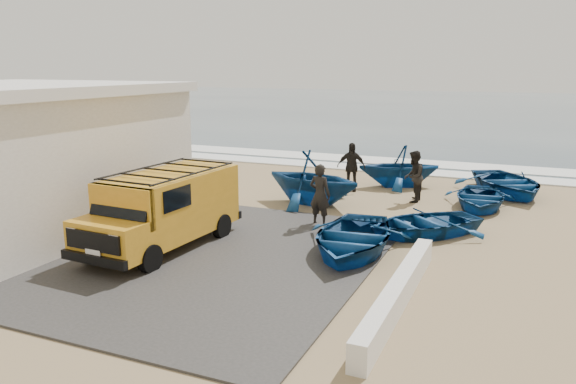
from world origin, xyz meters
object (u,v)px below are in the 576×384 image
(van, at_px, (164,207))
(boat_mid_left, at_px, (312,178))
(boat_near_left, at_px, (352,238))
(fisherman_back, at_px, (351,167))
(boat_near_right, at_px, (423,223))
(boat_far_left, at_px, (399,166))
(fisherman_front, at_px, (320,195))
(boat_mid_right, at_px, (480,198))
(fisherman_middle, at_px, (414,177))
(boat_far_right, at_px, (507,183))
(parapet, at_px, (398,292))

(van, height_order, boat_mid_left, van)
(boat_near_left, height_order, fisherman_back, fisherman_back)
(boat_near_right, distance_m, boat_far_left, 6.83)
(boat_near_left, height_order, fisherman_front, fisherman_front)
(fisherman_front, bearing_deg, boat_mid_left, -54.79)
(boat_mid_right, bearing_deg, fisherman_front, -139.92)
(fisherman_middle, bearing_deg, van, -33.42)
(boat_far_left, relative_size, boat_far_right, 0.75)
(boat_near_right, xyz_separation_m, boat_far_left, (-2.16, 6.46, 0.49))
(boat_mid_right, xyz_separation_m, fisherman_middle, (-2.31, -0.03, 0.57))
(van, distance_m, boat_far_right, 13.40)
(boat_near_left, height_order, boat_mid_right, boat_near_left)
(boat_near_left, bearing_deg, van, -167.75)
(parapet, height_order, fisherman_back, fisherman_back)
(fisherman_front, bearing_deg, boat_near_right, -167.83)
(boat_far_left, bearing_deg, fisherman_middle, -0.85)
(van, relative_size, fisherman_back, 2.63)
(fisherman_middle, bearing_deg, boat_mid_left, -61.55)
(parapet, height_order, boat_far_right, boat_far_right)
(fisherman_middle, bearing_deg, parapet, 8.80)
(boat_mid_right, bearing_deg, fisherman_back, 165.91)
(boat_near_right, distance_m, fisherman_middle, 4.23)
(boat_far_left, bearing_deg, boat_near_left, -19.79)
(boat_near_right, bearing_deg, van, -103.32)
(boat_far_left, xyz_separation_m, boat_far_right, (4.12, 0.27, -0.40))
(fisherman_middle, bearing_deg, boat_mid_right, 90.02)
(boat_near_left, xyz_separation_m, boat_far_right, (3.39, 9.07, 0.02))
(van, bearing_deg, boat_mid_left, 75.98)
(parapet, bearing_deg, fisherman_back, 112.39)
(boat_mid_left, xyz_separation_m, fisherman_front, (1.19, -2.42, -0.00))
(boat_mid_right, bearing_deg, boat_near_right, -110.84)
(boat_near_left, distance_m, boat_far_right, 9.68)
(boat_far_right, relative_size, fisherman_front, 2.26)
(fisherman_front, height_order, fisherman_middle, fisherman_front)
(boat_mid_left, distance_m, fisherman_back, 2.74)
(boat_far_left, bearing_deg, parapet, -11.94)
(boat_mid_left, height_order, boat_far_left, boat_mid_left)
(boat_mid_left, relative_size, boat_mid_right, 1.05)
(fisherman_front, bearing_deg, fisherman_middle, -106.71)
(boat_far_left, distance_m, fisherman_back, 2.19)
(fisherman_back, bearing_deg, fisherman_middle, -28.71)
(boat_near_right, height_order, fisherman_front, fisherman_front)
(parapet, relative_size, boat_near_left, 1.46)
(boat_mid_left, xyz_separation_m, fisherman_middle, (3.22, 1.79, -0.03))
(boat_mid_left, distance_m, boat_mid_right, 5.85)
(boat_near_right, bearing_deg, fisherman_front, -132.28)
(van, distance_m, boat_far_left, 11.11)
(boat_near_left, bearing_deg, parapet, -61.92)
(boat_mid_right, distance_m, boat_far_left, 4.16)
(boat_mid_right, relative_size, fisherman_front, 1.81)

